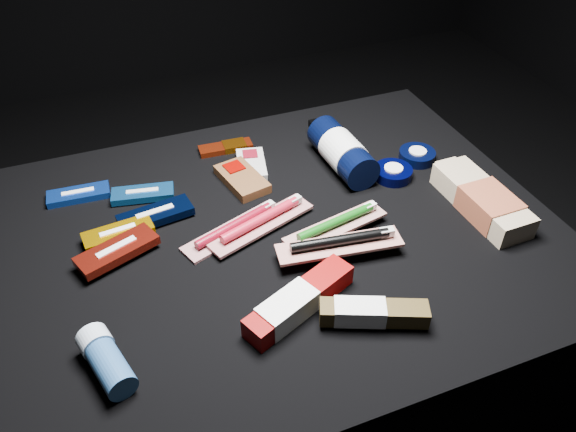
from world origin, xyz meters
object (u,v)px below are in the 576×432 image
object	(u,v)px
bodywash_bottle	(482,201)
toothpaste_carton_red	(296,304)
deodorant_stick	(106,360)
lotion_bottle	(342,152)

from	to	relation	value
bodywash_bottle	toothpaste_carton_red	distance (m)	0.43
deodorant_stick	toothpaste_carton_red	distance (m)	0.28
bodywash_bottle	deodorant_stick	size ratio (longest dim) A/B	1.93
lotion_bottle	toothpaste_carton_red	size ratio (longest dim) A/B	1.16
lotion_bottle	bodywash_bottle	xyz separation A→B (m)	(0.18, -0.22, -0.01)
bodywash_bottle	toothpaste_carton_red	bearing A→B (deg)	-167.35
lotion_bottle	bodywash_bottle	world-z (taller)	lotion_bottle
lotion_bottle	deodorant_stick	xyz separation A→B (m)	(-0.52, -0.33, -0.01)
deodorant_stick	toothpaste_carton_red	size ratio (longest dim) A/B	0.59
deodorant_stick	toothpaste_carton_red	xyz separation A→B (m)	(0.28, 0.00, -0.00)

